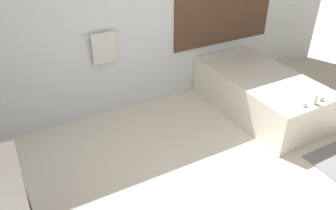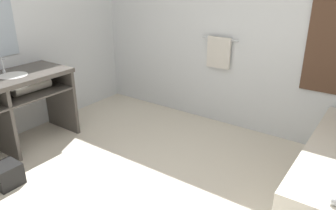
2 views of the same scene
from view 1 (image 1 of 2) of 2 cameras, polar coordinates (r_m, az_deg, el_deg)
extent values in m
cube|color=silver|center=(4.31, -8.02, 15.42)|extent=(7.40, 0.06, 2.70)
cube|color=#4C3323|center=(5.05, 9.92, 16.52)|extent=(1.70, 0.02, 1.10)
cylinder|color=silver|center=(4.21, -11.32, 11.88)|extent=(0.50, 0.02, 0.02)
cube|color=beige|center=(4.26, -11.04, 9.70)|extent=(0.32, 0.04, 0.40)
cube|color=silver|center=(4.77, 15.63, 2.10)|extent=(0.99, 1.89, 0.55)
ellipsoid|color=white|center=(4.71, 15.85, 3.42)|extent=(0.71, 1.36, 0.30)
cube|color=silver|center=(4.14, 24.04, 0.96)|extent=(0.04, 0.07, 0.12)
sphere|color=silver|center=(4.05, 22.69, 0.12)|extent=(0.06, 0.06, 0.06)
sphere|color=silver|center=(4.26, 25.15, 1.06)|extent=(0.06, 0.06, 0.06)
camera|label=2|loc=(3.06, 59.32, 4.98)|focal=35.00mm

